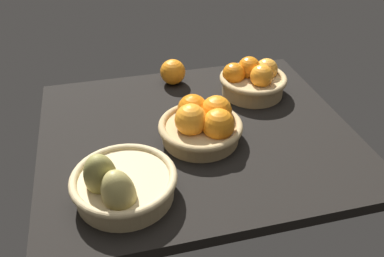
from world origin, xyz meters
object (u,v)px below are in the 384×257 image
object	(u,v)px
basket_center	(202,124)
basket_far_right_pears	(121,184)
basket_near_left	(253,80)
loose_orange_front_gap	(173,72)

from	to	relation	value
basket_center	basket_far_right_pears	bearing A→B (deg)	37.59
basket_far_right_pears	basket_near_left	size ratio (longest dim) A/B	1.13
basket_near_left	loose_orange_front_gap	xyz separation A→B (cm)	(22.78, -12.07, -0.54)
basket_center	loose_orange_front_gap	distance (cm)	31.06
basket_near_left	loose_orange_front_gap	bearing A→B (deg)	-27.91
basket_far_right_pears	loose_orange_front_gap	size ratio (longest dim) A/B	2.87
loose_orange_front_gap	basket_far_right_pears	bearing A→B (deg)	66.00
basket_center	basket_near_left	xyz separation A→B (cm)	(-21.44, -18.96, 0.20)
basket_far_right_pears	loose_orange_front_gap	world-z (taller)	basket_far_right_pears
basket_center	loose_orange_front_gap	world-z (taller)	basket_center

